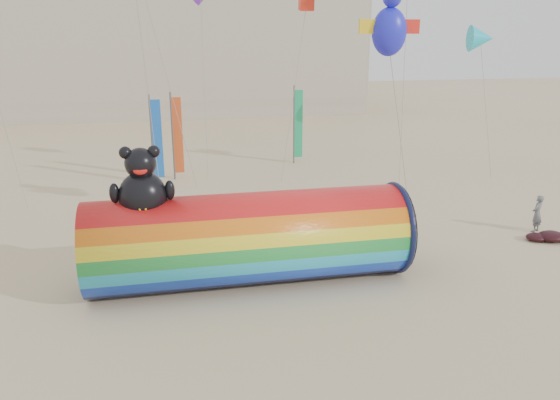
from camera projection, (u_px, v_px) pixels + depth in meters
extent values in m
plane|color=#CCB58C|center=(275.00, 276.00, 19.81)|extent=(160.00, 160.00, 0.00)
cube|color=#B7AD99|center=(77.00, 18.00, 57.55)|extent=(60.00, 15.00, 20.00)
cube|color=#28303D|center=(65.00, 10.00, 50.33)|extent=(59.50, 0.12, 17.00)
cylinder|color=red|center=(249.00, 238.00, 18.96)|extent=(11.01, 3.21, 3.21)
torus|color=#0F1438|center=(394.00, 227.00, 20.04)|extent=(0.22, 3.37, 3.37)
cylinder|color=black|center=(398.00, 227.00, 20.06)|extent=(0.06, 3.18, 3.18)
ellipsoid|color=black|center=(143.00, 196.00, 17.76)|extent=(1.57, 1.40, 1.65)
ellipsoid|color=yellow|center=(143.00, 203.00, 17.32)|extent=(0.81, 0.35, 0.71)
sphere|color=black|center=(140.00, 163.00, 17.44)|extent=(1.01, 1.01, 1.01)
sphere|color=black|center=(125.00, 153.00, 17.25)|extent=(0.40, 0.40, 0.40)
sphere|color=black|center=(154.00, 151.00, 17.42)|extent=(0.40, 0.40, 0.40)
ellipsoid|color=red|center=(140.00, 171.00, 17.10)|extent=(0.44, 0.16, 0.28)
ellipsoid|color=black|center=(114.00, 193.00, 17.45)|extent=(0.33, 0.33, 0.66)
ellipsoid|color=black|center=(170.00, 190.00, 17.80)|extent=(0.33, 0.33, 0.66)
imported|color=slate|center=(537.00, 214.00, 24.00)|extent=(0.73, 0.65, 1.67)
ellipsoid|color=#390A10|center=(552.00, 236.00, 23.10)|extent=(1.17, 0.99, 0.41)
ellipsoid|color=#390A10|center=(537.00, 237.00, 23.13)|extent=(0.91, 0.77, 0.32)
ellipsoid|color=#390A10|center=(551.00, 234.00, 23.55)|extent=(0.78, 0.66, 0.27)
cylinder|color=#59595E|center=(152.00, 140.00, 31.12)|extent=(0.10, 0.10, 5.20)
cube|color=blue|center=(157.00, 139.00, 31.16)|extent=(0.56, 0.06, 4.50)
cylinder|color=#59595E|center=(173.00, 137.00, 32.23)|extent=(0.10, 0.10, 5.20)
cube|color=#CF491D|center=(178.00, 136.00, 32.28)|extent=(0.56, 0.06, 4.50)
cylinder|color=#59595E|center=(294.00, 125.00, 36.36)|extent=(0.10, 0.10, 5.20)
cube|color=#189F61|center=(298.00, 124.00, 36.40)|extent=(0.56, 0.06, 4.50)
ellipsoid|color=#1E21D7|center=(389.00, 32.00, 20.26)|extent=(1.33, 1.04, 1.77)
cone|color=#1BBBD9|center=(482.00, 38.00, 30.83)|extent=(1.47, 1.47, 1.32)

